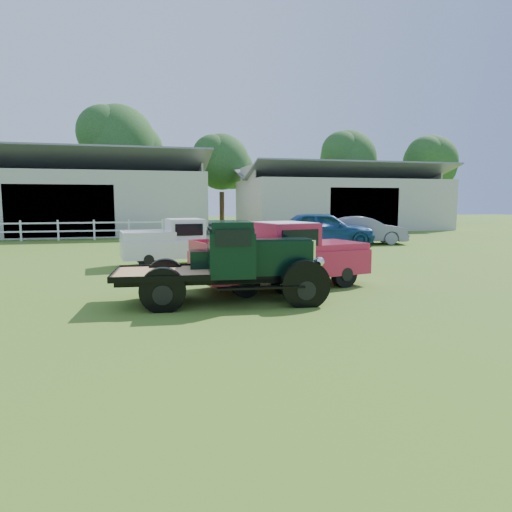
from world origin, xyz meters
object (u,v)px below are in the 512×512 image
object	(u,v)px
vintage_flatbed	(226,262)
white_pickup	(183,242)
red_pickup	(281,255)
misc_car_blue	(323,229)
misc_car_grey	(364,230)

from	to	relation	value
vintage_flatbed	white_pickup	size ratio (longest dim) A/B	1.05
red_pickup	misc_car_blue	world-z (taller)	misc_car_blue
vintage_flatbed	misc_car_blue	bearing A→B (deg)	63.70
vintage_flatbed	white_pickup	bearing A→B (deg)	98.79
white_pickup	misc_car_blue	size ratio (longest dim) A/B	0.85
white_pickup	red_pickup	bearing A→B (deg)	-72.37
red_pickup	misc_car_grey	xyz separation A→B (m)	(8.07, 10.89, -0.14)
red_pickup	white_pickup	world-z (taller)	red_pickup
misc_car_grey	white_pickup	bearing A→B (deg)	133.78
white_pickup	misc_car_blue	xyz separation A→B (m)	(7.66, 5.47, 0.07)
misc_car_blue	misc_car_grey	bearing A→B (deg)	-69.26
vintage_flatbed	misc_car_grey	world-z (taller)	vintage_flatbed
white_pickup	misc_car_grey	xyz separation A→B (m)	(10.22, 5.94, -0.08)
red_pickup	misc_car_blue	bearing A→B (deg)	49.81
misc_car_blue	misc_car_grey	distance (m)	2.61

